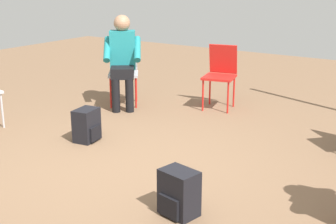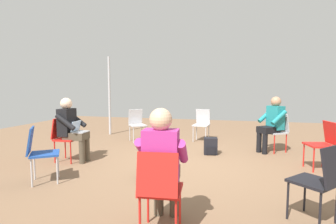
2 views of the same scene
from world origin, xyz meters
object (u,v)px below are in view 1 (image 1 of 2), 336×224
Objects in this scene: chair_southeast at (123,69)px; person_in_teal at (123,57)px; backpack_by_empty_chair at (179,195)px; chair_south at (221,72)px; backpack_near_laptop_user at (87,127)px.

person_in_teal is at bearing 90.00° from chair_southeast.
person_in_teal reaches higher than backpack_by_empty_chair.
person_in_teal is at bearing 19.09° from chair_south.
person_in_teal is at bearing -43.31° from backpack_by_empty_chair.
backpack_by_empty_chair is (-2.25, 2.12, -0.54)m from person_in_teal.
chair_southeast is 3.27m from backpack_by_empty_chair.
backpack_near_laptop_user is at bearing -25.59° from backpack_by_empty_chair.
chair_south is 2.36× the size of backpack_by_empty_chair.
backpack_by_empty_chair is at bearing 99.57° from chair_southeast.
chair_south is 2.36× the size of backpack_near_laptop_user.
chair_southeast is at bearing -66.31° from backpack_near_laptop_user.
chair_south is at bearing 168.31° from chair_southeast.
chair_southeast is 0.26m from person_in_teal.
chair_southeast is at bearing 11.99° from chair_south.
chair_south is 1.34m from chair_southeast.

